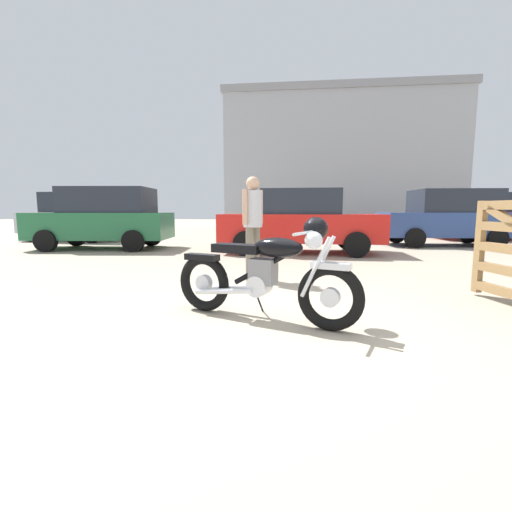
# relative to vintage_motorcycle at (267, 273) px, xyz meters

# --- Properties ---
(ground_plane) EXTENTS (80.00, 80.00, 0.00)m
(ground_plane) POSITION_rel_vintage_motorcycle_xyz_m (0.28, -0.13, -0.49)
(ground_plane) COLOR tan
(vintage_motorcycle) EXTENTS (2.02, 0.79, 1.07)m
(vintage_motorcycle) POSITION_rel_vintage_motorcycle_xyz_m (0.00, 0.00, 0.00)
(vintage_motorcycle) COLOR black
(vintage_motorcycle) RESTS_ON ground_plane
(bystander) EXTENTS (0.30, 0.41, 1.66)m
(bystander) POSITION_rel_vintage_motorcycle_xyz_m (-0.56, 2.07, 0.53)
(bystander) COLOR #706656
(bystander) RESTS_ON ground_plane
(blue_hatchback_right) EXTENTS (4.30, 2.12, 1.67)m
(blue_hatchback_right) POSITION_rel_vintage_motorcycle_xyz_m (-0.06, 5.98, 0.34)
(blue_hatchback_right) COLOR black
(blue_hatchback_right) RESTS_ON ground_plane
(pale_sedan_back) EXTENTS (4.07, 2.19, 1.78)m
(pale_sedan_back) POSITION_rel_vintage_motorcycle_xyz_m (6.68, 11.49, 0.43)
(pale_sedan_back) COLOR black
(pale_sedan_back) RESTS_ON ground_plane
(dark_sedan_left) EXTENTS (4.09, 2.23, 1.78)m
(dark_sedan_left) POSITION_rel_vintage_motorcycle_xyz_m (4.42, 8.80, 0.43)
(dark_sedan_left) COLOR black
(dark_sedan_left) RESTS_ON ground_plane
(white_estate_far) EXTENTS (4.13, 2.34, 1.78)m
(white_estate_far) POSITION_rel_vintage_motorcycle_xyz_m (-5.77, 5.85, 0.43)
(white_estate_far) COLOR black
(white_estate_far) RESTS_ON ground_plane
(silver_sedan_mid) EXTENTS (3.92, 1.86, 1.78)m
(silver_sedan_mid) POSITION_rel_vintage_motorcycle_xyz_m (-8.47, 8.23, 0.43)
(silver_sedan_mid) COLOR black
(silver_sedan_mid) RESTS_ON ground_plane
(industrial_building) EXTENTS (17.98, 13.48, 9.77)m
(industrial_building) POSITION_rel_vintage_motorcycle_xyz_m (1.32, 27.92, 4.40)
(industrial_building) COLOR #9EA0A8
(industrial_building) RESTS_ON ground_plane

